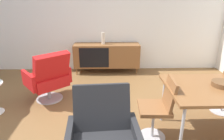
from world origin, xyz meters
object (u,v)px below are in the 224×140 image
(lounge_chair_red, at_px, (49,77))
(armchair_black_shell, at_px, (103,135))
(vase_cobalt, at_px, (103,38))
(wooden_bowl_on_table, at_px, (222,84))
(dining_chair_near_window, at_px, (159,107))
(sideboard, at_px, (107,55))

(lounge_chair_red, distance_m, armchair_black_shell, 1.89)
(armchair_black_shell, bearing_deg, vase_cobalt, 90.77)
(lounge_chair_red, bearing_deg, vase_cobalt, 56.80)
(wooden_bowl_on_table, xyz_separation_m, dining_chair_near_window, (-0.79, -0.03, -0.30))
(dining_chair_near_window, xyz_separation_m, lounge_chair_red, (-1.71, 1.07, -0.00))
(dining_chair_near_window, xyz_separation_m, armchair_black_shell, (-0.72, -0.53, -0.00))
(lounge_chair_red, bearing_deg, armchair_black_shell, -58.24)
(wooden_bowl_on_table, xyz_separation_m, armchair_black_shell, (-1.51, -0.56, -0.30))
(sideboard, distance_m, wooden_bowl_on_table, 2.91)
(wooden_bowl_on_table, bearing_deg, lounge_chair_red, 157.39)
(vase_cobalt, relative_size, armchair_black_shell, 0.30)
(sideboard, relative_size, vase_cobalt, 5.65)
(wooden_bowl_on_table, bearing_deg, sideboard, 120.49)
(dining_chair_near_window, bearing_deg, sideboard, 105.01)
(wooden_bowl_on_table, relative_size, lounge_chair_red, 0.27)
(vase_cobalt, height_order, dining_chair_near_window, vase_cobalt)
(dining_chair_near_window, distance_m, lounge_chair_red, 2.02)
(lounge_chair_red, height_order, armchair_black_shell, same)
(sideboard, height_order, wooden_bowl_on_table, wooden_bowl_on_table)
(vase_cobalt, bearing_deg, sideboard, -1.36)
(wooden_bowl_on_table, distance_m, armchair_black_shell, 1.64)
(sideboard, xyz_separation_m, armchair_black_shell, (-0.04, -3.05, 0.03))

